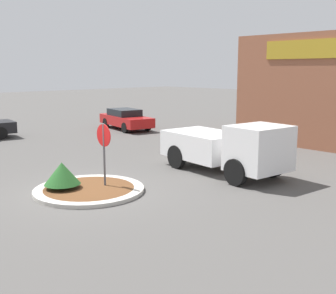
{
  "coord_description": "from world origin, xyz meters",
  "views": [
    {
      "loc": [
        11.3,
        -7.19,
        3.91
      ],
      "look_at": [
        0.69,
        2.86,
        1.2
      ],
      "focal_mm": 45.0,
      "sensor_mm": 36.0,
      "label": 1
    }
  ],
  "objects": [
    {
      "name": "island_shrub",
      "position": [
        -0.56,
        -0.64,
        0.62
      ],
      "size": [
        1.16,
        1.16,
        0.85
      ],
      "color": "brown",
      "rests_on": "traffic_island"
    },
    {
      "name": "stop_sign",
      "position": [
        0.08,
        0.56,
        1.52
      ],
      "size": [
        0.74,
        0.07,
        2.18
      ],
      "color": "#4C4C51",
      "rests_on": "ground_plane"
    },
    {
      "name": "traffic_island",
      "position": [
        0.0,
        0.0,
        0.06
      ],
      "size": [
        3.55,
        3.55,
        0.13
      ],
      "color": "#BCB7AD",
      "rests_on": "ground_plane"
    },
    {
      "name": "parked_sedan_red",
      "position": [
        -10.64,
        9.76,
        0.69
      ],
      "size": [
        4.81,
        2.57,
        1.32
      ],
      "rotation": [
        0.0,
        0.0,
        -0.19
      ],
      "color": "#B21919",
      "rests_on": "ground_plane"
    },
    {
      "name": "utility_truck",
      "position": [
        1.49,
        5.14,
        1.02
      ],
      "size": [
        5.39,
        2.63,
        1.99
      ],
      "rotation": [
        0.0,
        0.0,
        -0.11
      ],
      "color": "white",
      "rests_on": "ground_plane"
    },
    {
      "name": "ground_plane",
      "position": [
        0.0,
        0.0,
        0.0
      ],
      "size": [
        120.0,
        120.0,
        0.0
      ],
      "primitive_type": "plane",
      "color": "#514F4C"
    }
  ]
}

